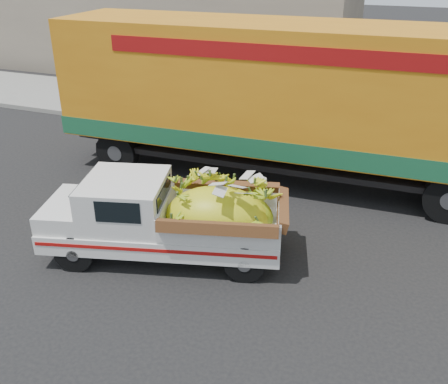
% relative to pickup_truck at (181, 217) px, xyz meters
% --- Properties ---
extents(ground, '(100.00, 100.00, 0.00)m').
position_rel_pickup_truck_xyz_m(ground, '(-0.18, -0.37, -0.83)').
color(ground, black).
rests_on(ground, ground).
extents(curb, '(60.00, 0.25, 0.15)m').
position_rel_pickup_truck_xyz_m(curb, '(-0.18, 6.60, -0.75)').
color(curb, gray).
rests_on(curb, ground).
extents(sidewalk, '(60.00, 4.00, 0.14)m').
position_rel_pickup_truck_xyz_m(sidewalk, '(-0.18, 8.70, -0.76)').
color(sidewalk, gray).
rests_on(sidewalk, ground).
extents(building_left, '(18.00, 6.00, 5.00)m').
position_rel_pickup_truck_xyz_m(building_left, '(-8.18, 14.60, 1.67)').
color(building_left, gray).
rests_on(building_left, ground).
extents(pickup_truck, '(4.65, 2.70, 1.54)m').
position_rel_pickup_truck_xyz_m(pickup_truck, '(0.00, 0.00, 0.00)').
color(pickup_truck, black).
rests_on(pickup_truck, ground).
extents(semi_trailer, '(12.02, 2.87, 3.80)m').
position_rel_pickup_truck_xyz_m(semi_trailer, '(1.20, 4.15, 1.30)').
color(semi_trailer, black).
rests_on(semi_trailer, ground).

